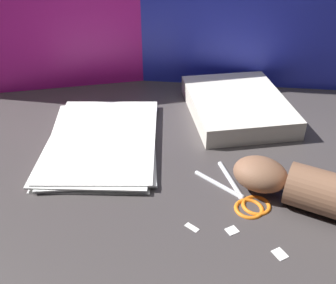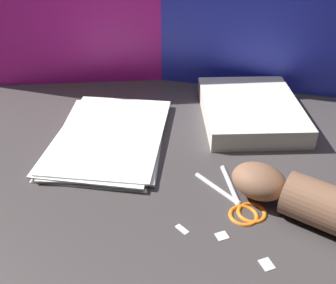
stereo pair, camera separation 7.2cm
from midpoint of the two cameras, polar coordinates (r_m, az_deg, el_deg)
ground_plane at (r=0.74m, az=-3.43°, el=-4.36°), size 6.00×6.00×0.00m
backdrop_panel_left at (r=1.03m, az=-15.95°, el=18.31°), size 0.58×0.13×0.41m
paper_stack at (r=0.83m, az=-11.79°, el=0.13°), size 0.23×0.33×0.02m
book_closed at (r=0.92m, az=7.99°, el=5.21°), size 0.25×0.29×0.04m
scissors at (r=0.69m, az=8.16°, el=-7.99°), size 0.13×0.16×0.01m
hand_forearm at (r=0.68m, az=19.97°, el=-7.31°), size 0.31×0.21×0.07m
paper_scrap_near at (r=0.61m, az=12.91°, el=-15.69°), size 0.02×0.03×0.00m
paper_scrap_mid at (r=0.63m, az=6.29°, el=-12.76°), size 0.02×0.02×0.00m
paper_scrap_far at (r=0.63m, az=0.47°, el=-12.41°), size 0.02×0.02×0.00m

